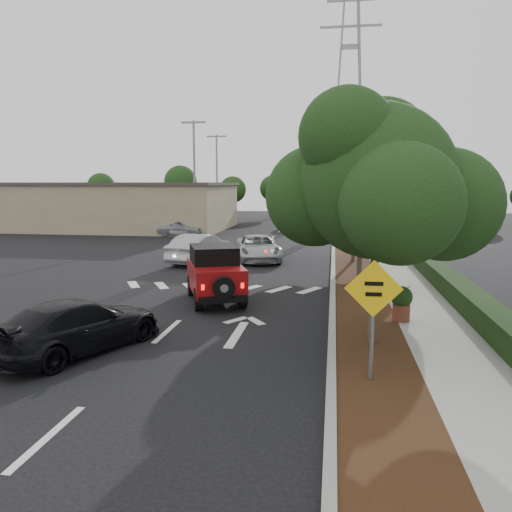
% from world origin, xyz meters
% --- Properties ---
extents(ground, '(120.00, 120.00, 0.00)m').
position_xyz_m(ground, '(0.00, 0.00, 0.00)').
color(ground, black).
rests_on(ground, ground).
extents(curb, '(0.20, 70.00, 0.15)m').
position_xyz_m(curb, '(4.60, 12.00, 0.07)').
color(curb, '#9E9B93').
rests_on(curb, ground).
extents(planting_strip, '(1.80, 70.00, 0.12)m').
position_xyz_m(planting_strip, '(5.60, 12.00, 0.06)').
color(planting_strip, black).
rests_on(planting_strip, ground).
extents(sidewalk, '(2.00, 70.00, 0.12)m').
position_xyz_m(sidewalk, '(7.50, 12.00, 0.06)').
color(sidewalk, gray).
rests_on(sidewalk, ground).
extents(hedge, '(0.80, 70.00, 0.80)m').
position_xyz_m(hedge, '(8.90, 12.00, 0.40)').
color(hedge, black).
rests_on(hedge, ground).
extents(commercial_building, '(22.00, 12.00, 4.00)m').
position_xyz_m(commercial_building, '(-16.00, 30.00, 2.00)').
color(commercial_building, gray).
rests_on(commercial_building, ground).
extents(transmission_tower, '(7.00, 4.00, 28.00)m').
position_xyz_m(transmission_tower, '(6.00, 48.00, 0.00)').
color(transmission_tower, slate).
rests_on(transmission_tower, ground).
extents(street_tree_near, '(3.80, 3.80, 5.92)m').
position_xyz_m(street_tree_near, '(5.60, -0.50, 0.00)').
color(street_tree_near, black).
rests_on(street_tree_near, ground).
extents(street_tree_mid, '(3.20, 3.20, 5.32)m').
position_xyz_m(street_tree_mid, '(5.60, 6.50, 0.00)').
color(street_tree_mid, black).
rests_on(street_tree_mid, ground).
extents(street_tree_far, '(3.40, 3.40, 5.62)m').
position_xyz_m(street_tree_far, '(5.60, 13.00, 0.00)').
color(street_tree_far, black).
rests_on(street_tree_far, ground).
extents(light_pole_a, '(2.00, 0.22, 9.00)m').
position_xyz_m(light_pole_a, '(-6.50, 26.00, 0.00)').
color(light_pole_a, slate).
rests_on(light_pole_a, ground).
extents(light_pole_b, '(2.00, 0.22, 9.00)m').
position_xyz_m(light_pole_b, '(-7.50, 38.00, 0.00)').
color(light_pole_b, slate).
rests_on(light_pole_b, ground).
extents(red_jeep, '(2.84, 3.97, 1.94)m').
position_xyz_m(red_jeep, '(0.43, 3.89, 0.99)').
color(red_jeep, black).
rests_on(red_jeep, ground).
extents(silver_suv_ahead, '(3.31, 5.25, 1.35)m').
position_xyz_m(silver_suv_ahead, '(0.57, 13.22, 0.68)').
color(silver_suv_ahead, '#B1B5B9').
rests_on(silver_suv_ahead, ground).
extents(black_suv_oncoming, '(3.49, 4.89, 1.31)m').
position_xyz_m(black_suv_oncoming, '(-1.62, -1.96, 0.66)').
color(black_suv_oncoming, black).
rests_on(black_suv_oncoming, ground).
extents(silver_sedan_oncoming, '(2.60, 4.82, 1.51)m').
position_xyz_m(silver_sedan_oncoming, '(-2.29, 12.02, 0.75)').
color(silver_sedan_oncoming, '#9FA2A7').
rests_on(silver_sedan_oncoming, ground).
extents(parked_suv, '(4.05, 1.98, 1.33)m').
position_xyz_m(parked_suv, '(-7.29, 24.51, 0.67)').
color(parked_suv, '#9A9CA1').
rests_on(parked_suv, ground).
extents(speed_hump_sign, '(1.17, 0.12, 2.49)m').
position_xyz_m(speed_hump_sign, '(5.40, -2.99, 1.73)').
color(speed_hump_sign, slate).
rests_on(speed_hump_sign, ground).
extents(terracotta_planter, '(0.63, 0.63, 1.10)m').
position_xyz_m(terracotta_planter, '(6.60, 1.70, 0.74)').
color(terracotta_planter, brown).
rests_on(terracotta_planter, ground).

